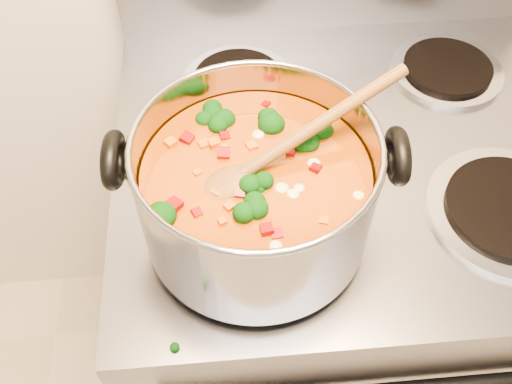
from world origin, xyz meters
TOP-DOWN VIEW (x-y plane):
  - electric_range at (-0.01, 1.16)m, footprint 0.76×0.69m
  - stockpot at (-0.19, 1.01)m, footprint 0.36×0.30m
  - wooden_spoon at (-0.17, 1.02)m, footprint 0.28×0.15m
  - cooktop_crumbs at (-0.28, 1.07)m, footprint 0.28×0.29m

SIDE VIEW (x-z plane):
  - electric_range at x=-0.01m, z-range -0.07..1.01m
  - cooktop_crumbs at x=-0.28m, z-range 0.92..0.93m
  - stockpot at x=-0.19m, z-range 0.92..1.10m
  - wooden_spoon at x=-0.17m, z-range 1.02..1.12m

